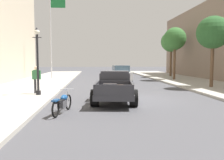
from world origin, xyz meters
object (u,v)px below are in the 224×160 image
object	(u,v)px
street_lamp_near	(37,56)
flagpole	(53,28)
pedestrian_sidewalk_left	(36,78)
street_tree_third	(171,42)
car_background_white	(121,74)
motorcycle_parked	(62,103)
street_tree_second	(175,39)
street_tree_nearest	(213,33)
hotrod_truck_gunmetal	(115,87)

from	to	relation	value
street_lamp_near	flagpole	world-z (taller)	flagpole
pedestrian_sidewalk_left	street_tree_third	size ratio (longest dim) A/B	0.29
car_background_white	flagpole	xyz separation A→B (m)	(-7.31, 2.87, 5.00)
motorcycle_parked	street_tree_second	distance (m)	18.33
car_background_white	street_tree_nearest	world-z (taller)	street_tree_nearest
street_tree_third	motorcycle_parked	bearing A→B (deg)	-119.30
hotrod_truck_gunmetal	car_background_white	distance (m)	11.92
motorcycle_parked	flagpole	world-z (taller)	flagpole
car_background_white	street_tree_third	world-z (taller)	street_tree_third
motorcycle_parked	street_tree_second	size ratio (longest dim) A/B	0.38
pedestrian_sidewalk_left	street_lamp_near	world-z (taller)	street_lamp_near
street_lamp_near	street_tree_second	xyz separation A→B (m)	(11.80, 10.60, 2.04)
hotrod_truck_gunmetal	street_lamp_near	bearing A→B (deg)	160.90
street_lamp_near	street_tree_nearest	bearing A→B (deg)	14.84
motorcycle_parked	street_tree_second	xyz separation A→B (m)	(9.86, 14.92, 3.98)
street_tree_nearest	street_tree_second	size ratio (longest dim) A/B	0.96
hotrod_truck_gunmetal	pedestrian_sidewalk_left	bearing A→B (deg)	154.71
flagpole	street_tree_nearest	size ratio (longest dim) A/B	1.73
flagpole	street_tree_second	xyz separation A→B (m)	(13.12, -2.57, -1.35)
street_tree_third	street_lamp_near	bearing A→B (deg)	-130.12
motorcycle_parked	street_tree_third	bearing A→B (deg)	60.70
street_lamp_near	street_tree_third	xyz separation A→B (m)	(13.06, 15.50, 2.13)
street_lamp_near	hotrod_truck_gunmetal	bearing A→B (deg)	-19.10
street_tree_third	street_tree_nearest	bearing A→B (deg)	-94.60
hotrod_truck_gunmetal	street_tree_third	distance (m)	19.48
street_tree_third	hotrod_truck_gunmetal	bearing A→B (deg)	-117.25
flagpole	street_tree_third	xyz separation A→B (m)	(14.38, 2.32, -1.26)
street_tree_second	motorcycle_parked	bearing A→B (deg)	-123.46
flagpole	street_lamp_near	bearing A→B (deg)	-84.28
hotrod_truck_gunmetal	street_tree_second	bearing A→B (deg)	58.22
car_background_white	motorcycle_parked	bearing A→B (deg)	-105.49
motorcycle_parked	flagpole	bearing A→B (deg)	100.56
motorcycle_parked	street_tree_third	world-z (taller)	street_tree_third
car_background_white	flagpole	bearing A→B (deg)	158.57
car_background_white	flagpole	distance (m)	9.31
street_tree_second	street_tree_third	distance (m)	5.05
street_lamp_near	flagpole	distance (m)	13.67
motorcycle_parked	street_lamp_near	bearing A→B (deg)	114.19
hotrod_truck_gunmetal	pedestrian_sidewalk_left	size ratio (longest dim) A/B	3.07
motorcycle_parked	car_background_white	distance (m)	15.18
car_background_white	pedestrian_sidewalk_left	world-z (taller)	pedestrian_sidewalk_left
hotrod_truck_gunmetal	pedestrian_sidewalk_left	xyz separation A→B (m)	(-4.56, 2.15, 0.33)
motorcycle_parked	street_tree_third	distance (m)	23.09
motorcycle_parked	street_tree_second	world-z (taller)	street_tree_second
car_background_white	street_tree_nearest	distance (m)	9.96
car_background_white	pedestrian_sidewalk_left	distance (m)	11.49
hotrod_truck_gunmetal	flagpole	distance (m)	16.49
motorcycle_parked	street_tree_third	xyz separation A→B (m)	(11.12, 19.82, 4.07)
motorcycle_parked	street_lamp_near	distance (m)	5.12
street_tree_nearest	street_tree_third	distance (m)	12.34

